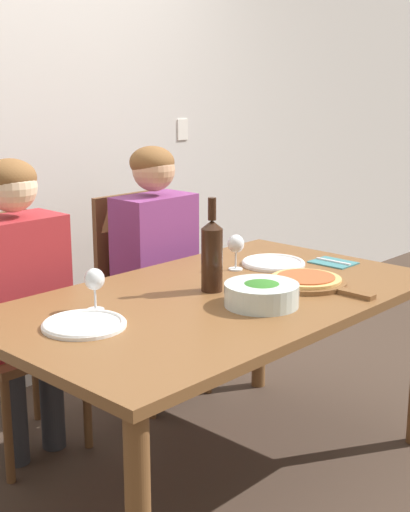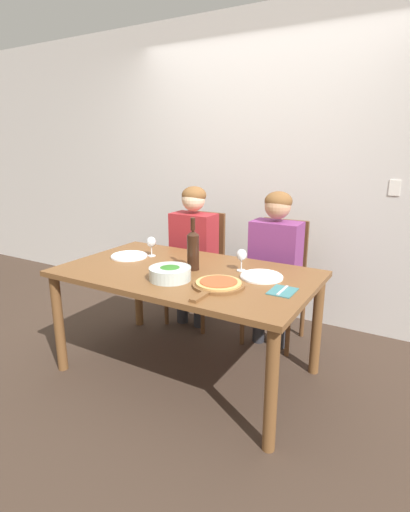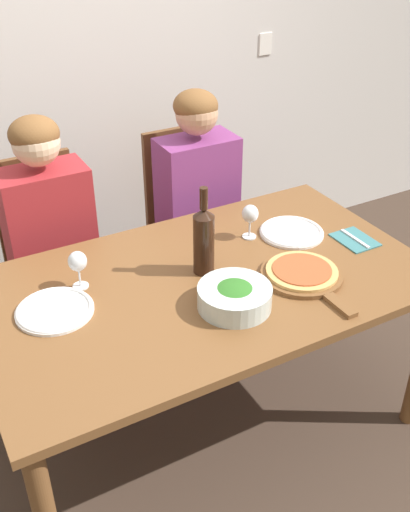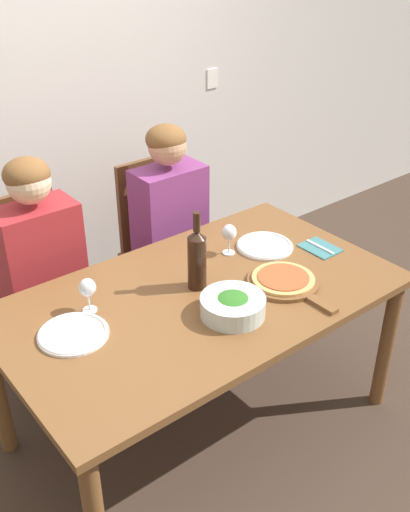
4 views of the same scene
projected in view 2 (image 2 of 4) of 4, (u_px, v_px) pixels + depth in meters
The scene contains 15 objects.
ground_plane at pixel (187, 370), 2.88m from camera, with size 40.00×40.00×0.00m, color #3D2D23.
back_wall at pixel (263, 170), 3.61m from camera, with size 10.00×0.06×2.70m.
dining_table at pixel (186, 283), 2.70m from camera, with size 1.70×0.99×0.75m.
chair_left at pixel (200, 264), 3.62m from camera, with size 0.42×0.42×0.99m.
chair_right at pixel (278, 277), 3.26m from camera, with size 0.42×0.42×0.99m.
person_woman at pixel (193, 243), 3.47m from camera, with size 0.47×0.51×1.24m.
person_man at pixel (275, 255), 3.10m from camera, with size 0.47×0.51×1.24m.
wine_bottle at pixel (193, 249), 2.68m from camera, with size 0.08×0.08×0.36m.
broccoli_bowl at pixel (170, 273), 2.50m from camera, with size 0.26×0.26×0.09m.
dinner_plate_left at pixel (129, 256), 3.01m from camera, with size 0.27×0.27×0.02m.
dinner_plate_right at pixel (262, 276), 2.54m from camera, with size 0.27×0.27×0.02m.
pizza_on_board at pixel (218, 284), 2.38m from camera, with size 0.32×0.46×0.04m.
wine_glass_left at pixel (151, 243), 3.01m from camera, with size 0.07×0.07×0.15m.
wine_glass_right at pixel (242, 256), 2.66m from camera, with size 0.07×0.07×0.15m.
fork_on_napkin at pixel (282, 291), 2.30m from camera, with size 0.14×0.18×0.01m.
Camera 2 is at (1.39, -2.15, 1.57)m, focal length 28.00 mm.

